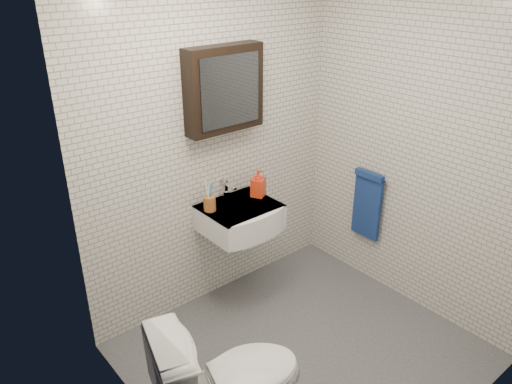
% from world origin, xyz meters
% --- Properties ---
extents(ground, '(2.20, 2.00, 0.01)m').
position_xyz_m(ground, '(0.00, 0.00, 0.01)').
color(ground, '#45464C').
rests_on(ground, ground).
extents(room_shell, '(2.22, 2.02, 2.51)m').
position_xyz_m(room_shell, '(0.00, 0.00, 1.47)').
color(room_shell, silver).
rests_on(room_shell, ground).
extents(washbasin, '(0.55, 0.50, 0.20)m').
position_xyz_m(washbasin, '(0.05, 0.73, 0.76)').
color(washbasin, white).
rests_on(washbasin, room_shell).
extents(faucet, '(0.06, 0.20, 0.15)m').
position_xyz_m(faucet, '(0.05, 0.93, 0.92)').
color(faucet, silver).
rests_on(faucet, washbasin).
extents(mirror_cabinet, '(0.60, 0.15, 0.60)m').
position_xyz_m(mirror_cabinet, '(0.05, 0.93, 1.70)').
color(mirror_cabinet, black).
rests_on(mirror_cabinet, room_shell).
extents(towel_rail, '(0.09, 0.30, 0.58)m').
position_xyz_m(towel_rail, '(1.04, 0.35, 0.72)').
color(towel_rail, silver).
rests_on(towel_rail, room_shell).
extents(toothbrush_cup, '(0.12, 0.12, 0.25)m').
position_xyz_m(toothbrush_cup, '(-0.16, 0.85, 0.91)').
color(toothbrush_cup, '#9D5727').
rests_on(toothbrush_cup, washbasin).
extents(soap_bottle, '(0.13, 0.14, 0.22)m').
position_xyz_m(soap_bottle, '(0.27, 0.81, 0.96)').
color(soap_bottle, orange).
rests_on(soap_bottle, washbasin).
extents(toilet, '(0.91, 0.67, 0.83)m').
position_xyz_m(toilet, '(-0.80, -0.21, 0.42)').
color(toilet, white).
rests_on(toilet, ground).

